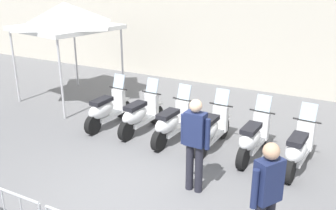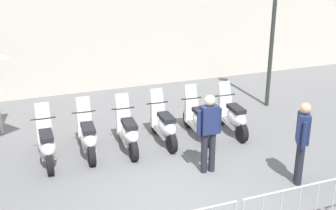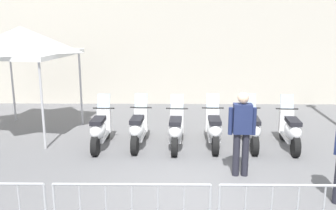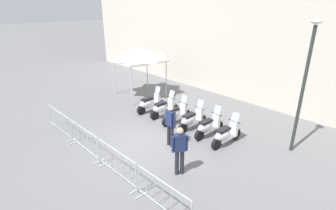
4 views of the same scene
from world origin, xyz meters
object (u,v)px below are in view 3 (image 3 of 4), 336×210
(motorcycle_4, at_px, (252,130))
(motorcycle_1, at_px, (138,129))
(canopy_tent, at_px, (21,42))
(motorcycle_5, at_px, (291,131))
(motorcycle_3, at_px, (214,130))
(motorcycle_0, at_px, (100,130))
(motorcycle_2, at_px, (176,130))
(officer_near_row_end, at_px, (242,129))

(motorcycle_4, bearing_deg, motorcycle_1, -169.82)
(canopy_tent, bearing_deg, motorcycle_5, 0.47)
(motorcycle_3, bearing_deg, motorcycle_0, -168.24)
(motorcycle_0, height_order, motorcycle_1, same)
(motorcycle_1, bearing_deg, motorcycle_0, -164.17)
(motorcycle_2, bearing_deg, officer_near_row_end, -40.85)
(motorcycle_0, distance_m, motorcycle_5, 4.65)
(motorcycle_5, bearing_deg, canopy_tent, -179.53)
(motorcycle_5, bearing_deg, motorcycle_4, -174.85)
(motorcycle_5, height_order, officer_near_row_end, officer_near_row_end)
(motorcycle_0, height_order, canopy_tent, canopy_tent)
(motorcycle_1, bearing_deg, motorcycle_5, 8.92)
(motorcycle_5, relative_size, officer_near_row_end, 1.00)
(motorcycle_0, height_order, motorcycle_4, same)
(motorcycle_1, relative_size, officer_near_row_end, 1.00)
(motorcycle_2, bearing_deg, motorcycle_3, 15.12)
(motorcycle_4, relative_size, canopy_tent, 0.59)
(motorcycle_0, height_order, motorcycle_5, same)
(motorcycle_1, height_order, motorcycle_4, same)
(motorcycle_1, bearing_deg, officer_near_row_end, -27.20)
(motorcycle_0, xyz_separation_m, motorcycle_3, (2.73, 0.57, 0.00))
(motorcycle_3, relative_size, motorcycle_4, 1.00)
(motorcycle_2, relative_size, canopy_tent, 0.59)
(motorcycle_0, relative_size, motorcycle_1, 1.00)
(motorcycle_3, xyz_separation_m, motorcycle_5, (1.84, 0.26, 0.00))
(motorcycle_0, distance_m, motorcycle_4, 3.72)
(motorcycle_1, bearing_deg, motorcycle_2, 4.33)
(motorcycle_1, relative_size, motorcycle_3, 1.00)
(motorcycle_2, bearing_deg, motorcycle_5, 10.46)
(officer_near_row_end, bearing_deg, motorcycle_4, 82.09)
(motorcycle_5, height_order, canopy_tent, canopy_tent)
(motorcycle_0, relative_size, canopy_tent, 0.59)
(motorcycle_0, relative_size, motorcycle_5, 1.00)
(motorcycle_5, xyz_separation_m, officer_near_row_end, (-1.18, -1.86, 0.53))
(motorcycle_1, distance_m, motorcycle_2, 0.94)
(motorcycle_4, bearing_deg, motorcycle_0, -168.41)
(motorcycle_0, xyz_separation_m, motorcycle_1, (0.90, 0.25, 0.00))
(motorcycle_2, relative_size, officer_near_row_end, 1.00)
(motorcycle_0, xyz_separation_m, canopy_tent, (-2.41, 0.77, 2.06))
(motorcycle_0, relative_size, motorcycle_3, 1.00)
(canopy_tent, bearing_deg, motorcycle_2, -6.05)
(motorcycle_3, distance_m, canopy_tent, 5.54)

